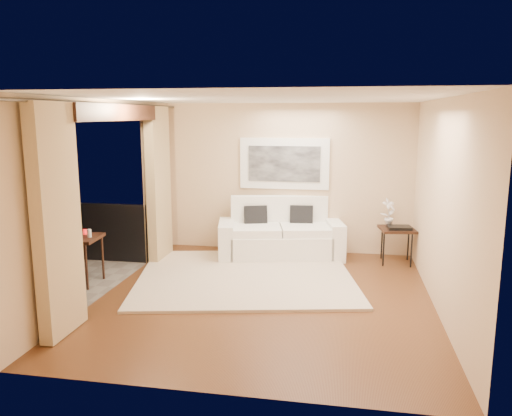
% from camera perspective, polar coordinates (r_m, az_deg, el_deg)
% --- Properties ---
extents(floor, '(5.00, 5.00, 0.00)m').
position_cam_1_polar(floor, '(7.03, 1.10, -10.12)').
color(floor, brown).
rests_on(floor, ground).
extents(room_shell, '(5.00, 6.40, 5.00)m').
position_cam_1_polar(room_shell, '(7.23, -16.04, 10.45)').
color(room_shell, white).
rests_on(room_shell, ground).
extents(balcony, '(1.81, 2.60, 1.17)m').
position_cam_1_polar(balcony, '(8.15, -22.69, -6.73)').
color(balcony, '#605B56').
rests_on(balcony, ground).
extents(curtains, '(0.16, 4.80, 2.64)m').
position_cam_1_polar(curtains, '(7.31, -15.43, 1.14)').
color(curtains, tan).
rests_on(curtains, ground).
extents(artwork, '(1.62, 0.07, 0.92)m').
position_cam_1_polar(artwork, '(9.07, 3.25, 5.08)').
color(artwork, white).
rests_on(artwork, room_shell).
extents(rug, '(3.77, 3.44, 0.04)m').
position_cam_1_polar(rug, '(7.82, -1.21, -7.80)').
color(rug, beige).
rests_on(rug, floor).
extents(sofa, '(2.31, 1.36, 1.04)m').
position_cam_1_polar(sofa, '(8.92, 2.77, -3.17)').
color(sofa, white).
rests_on(sofa, floor).
extents(side_table, '(0.64, 0.64, 0.61)m').
position_cam_1_polar(side_table, '(8.76, 15.81, -2.59)').
color(side_table, black).
rests_on(side_table, floor).
extents(tray, '(0.41, 0.32, 0.05)m').
position_cam_1_polar(tray, '(8.68, 16.05, -2.16)').
color(tray, black).
rests_on(tray, side_table).
extents(orchid, '(0.30, 0.29, 0.48)m').
position_cam_1_polar(orchid, '(8.82, 14.93, -0.49)').
color(orchid, white).
rests_on(orchid, side_table).
extents(bistro_table, '(0.66, 0.66, 0.72)m').
position_cam_1_polar(bistro_table, '(7.85, -19.66, -3.68)').
color(bistro_table, black).
rests_on(bistro_table, balcony).
extents(balcony_chair_far, '(0.38, 0.38, 0.86)m').
position_cam_1_polar(balcony_chair_far, '(8.61, -22.07, -3.58)').
color(balcony_chair_far, black).
rests_on(balcony_chair_far, balcony).
extents(balcony_chair_near, '(0.57, 0.58, 1.05)m').
position_cam_1_polar(balcony_chair_near, '(7.34, -21.49, -4.99)').
color(balcony_chair_near, black).
rests_on(balcony_chair_near, balcony).
extents(ice_bucket, '(0.18, 0.18, 0.20)m').
position_cam_1_polar(ice_bucket, '(7.96, -20.39, -2.19)').
color(ice_bucket, white).
rests_on(ice_bucket, bistro_table).
extents(candle, '(0.06, 0.06, 0.07)m').
position_cam_1_polar(candle, '(7.95, -18.96, -2.60)').
color(candle, red).
rests_on(candle, bistro_table).
extents(vase, '(0.04, 0.04, 0.18)m').
position_cam_1_polar(vase, '(7.70, -20.61, -2.70)').
color(vase, silver).
rests_on(vase, bistro_table).
extents(glass_a, '(0.06, 0.06, 0.12)m').
position_cam_1_polar(glass_a, '(7.66, -19.52, -2.92)').
color(glass_a, white).
rests_on(glass_a, bistro_table).
extents(glass_b, '(0.06, 0.06, 0.12)m').
position_cam_1_polar(glass_b, '(7.73, -18.51, -2.74)').
color(glass_b, silver).
rests_on(glass_b, bistro_table).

